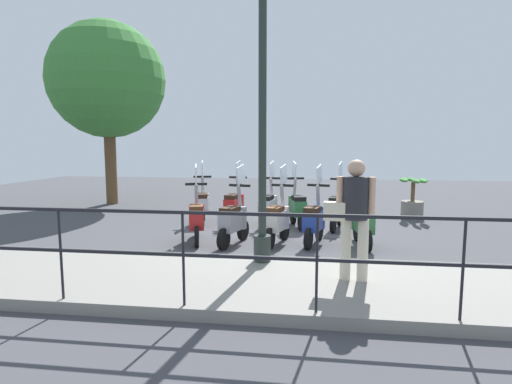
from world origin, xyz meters
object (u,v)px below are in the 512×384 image
scooter_near_4 (197,218)px  scooter_far_4 (203,204)px  scooter_near_0 (363,221)px  scooter_far_1 (297,207)px  pedestrian_with_bag (354,211)px  potted_palm (412,201)px  tree_large (107,81)px  scooter_far_0 (337,208)px  scooter_near_1 (314,220)px  scooter_far_2 (268,207)px  scooter_far_3 (234,205)px  scooter_near_3 (234,220)px  lamp_post_near (262,128)px  scooter_near_2 (277,220)px

scooter_near_4 → scooter_far_4: (1.79, 0.36, 0.00)m
scooter_near_0 → scooter_far_1: bearing=33.3°
pedestrian_with_bag → potted_palm: bearing=-12.8°
tree_large → scooter_near_0: tree_large is taller
scooter_near_4 → scooter_far_0: size_ratio=1.00×
scooter_near_1 → scooter_far_2: (1.52, 1.05, 0.00)m
tree_large → scooter_far_4: size_ratio=3.73×
scooter_far_3 → scooter_near_3: bearing=-160.6°
scooter_far_0 → scooter_near_0: bearing=-151.3°
scooter_near_3 → scooter_near_4: (0.14, 0.77, 0.00)m
scooter_far_3 → scooter_near_4: bearing=175.2°
scooter_near_0 → pedestrian_with_bag: bearing=163.3°
scooter_near_1 → scooter_far_2: size_ratio=1.00×
lamp_post_near → scooter_far_2: lamp_post_near is taller
scooter_far_0 → scooter_far_2: 1.58m
potted_palm → scooter_near_0: scooter_near_0 is taller
scooter_near_1 → scooter_far_4: (1.70, 2.67, 0.00)m
scooter_near_3 → scooter_far_2: (1.76, -0.49, 0.00)m
pedestrian_with_bag → scooter_far_0: pedestrian_with_bag is taller
lamp_post_near → potted_palm: size_ratio=4.29×
scooter_far_2 → scooter_far_3: (0.11, 0.82, 0.00)m
scooter_far_3 → scooter_far_4: bearing=94.9°
scooter_far_4 → lamp_post_near: bearing=-164.5°
scooter_near_4 → scooter_far_4: same height
potted_palm → tree_large: bearing=81.2°
tree_large → scooter_far_0: (-3.05, -7.00, -3.44)m
scooter_near_2 → scooter_far_4: bearing=63.8°
scooter_near_3 → potted_palm: bearing=-34.6°
scooter_near_3 → scooter_near_4: bearing=96.1°
potted_palm → scooter_near_2: scooter_near_2 is taller
potted_palm → scooter_far_0: 2.64m
tree_large → scooter_far_0: bearing=-113.6°
pedestrian_with_bag → tree_large: tree_large is taller
scooter_near_4 → pedestrian_with_bag: bearing=-145.5°
scooter_far_2 → scooter_far_3: 0.83m
scooter_far_1 → tree_large: bearing=48.9°
scooter_far_1 → scooter_far_2: bearing=75.6°
tree_large → scooter_far_0: size_ratio=3.73×
scooter_far_3 → scooter_near_0: bearing=-111.5°
scooter_near_1 → scooter_far_2: bearing=49.8°
tree_large → scooter_near_3: size_ratio=3.73×
potted_palm → scooter_near_3: (-3.36, 4.12, 0.04)m
scooter_far_4 → scooter_far_2: bearing=-109.1°
scooter_near_1 → scooter_far_1: bearing=29.0°
potted_palm → scooter_near_2: 4.60m
pedestrian_with_bag → scooter_near_3: (2.19, 2.00, -0.60)m
scooter_near_4 → scooter_far_4: bearing=-4.0°
scooter_far_1 → scooter_near_0: bearing=-155.4°
scooter_near_3 → scooter_far_4: 2.24m
lamp_post_near → potted_palm: bearing=-35.1°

